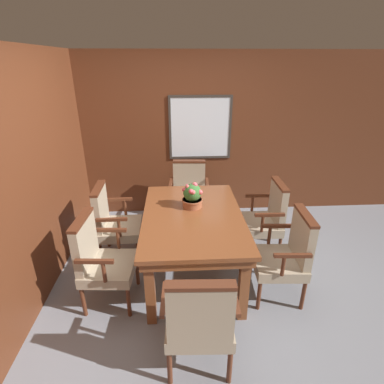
{
  "coord_description": "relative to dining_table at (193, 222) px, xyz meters",
  "views": [
    {
      "loc": [
        -0.19,
        -2.57,
        2.3
      ],
      "look_at": [
        -0.02,
        0.44,
        0.97
      ],
      "focal_mm": 28.0,
      "sensor_mm": 36.0,
      "label": 1
    }
  ],
  "objects": [
    {
      "name": "chair_head_far",
      "position": [
        0.02,
        1.2,
        -0.16
      ],
      "size": [
        0.59,
        0.53,
        0.96
      ],
      "rotation": [
        0.0,
        0.0,
        -0.06
      ],
      "color": "#562B19",
      "rests_on": "ground_plane"
    },
    {
      "name": "chair_left_near",
      "position": [
        -0.94,
        -0.37,
        -0.16
      ],
      "size": [
        0.54,
        0.59,
        0.96
      ],
      "rotation": [
        0.0,
        0.0,
        1.5
      ],
      "color": "#562B19",
      "rests_on": "ground_plane"
    },
    {
      "name": "wall_back",
      "position": [
        0.02,
        1.66,
        0.55
      ],
      "size": [
        7.2,
        0.08,
        2.45
      ],
      "color": "#5B2D19",
      "rests_on": "ground_plane"
    },
    {
      "name": "ground_plane",
      "position": [
        0.02,
        -0.29,
        -0.67
      ],
      "size": [
        14.0,
        14.0,
        0.0
      ],
      "primitive_type": "plane",
      "color": "gray"
    },
    {
      "name": "chair_left_far",
      "position": [
        -0.95,
        0.38,
        -0.16
      ],
      "size": [
        0.51,
        0.58,
        0.96
      ],
      "rotation": [
        0.0,
        0.0,
        1.59
      ],
      "color": "#562B19",
      "rests_on": "ground_plane"
    },
    {
      "name": "potted_plant",
      "position": [
        0.01,
        0.18,
        0.24
      ],
      "size": [
        0.23,
        0.23,
        0.3
      ],
      "color": "#9E5638",
      "rests_on": "dining_table"
    },
    {
      "name": "dining_table",
      "position": [
        0.0,
        0.0,
        0.0
      ],
      "size": [
        1.08,
        1.62,
        0.77
      ],
      "color": "brown",
      "rests_on": "ground_plane"
    },
    {
      "name": "chair_head_near",
      "position": [
        -0.02,
        -1.19,
        -0.16
      ],
      "size": [
        0.58,
        0.52,
        0.96
      ],
      "rotation": [
        0.0,
        0.0,
        3.1
      ],
      "color": "#562B19",
      "rests_on": "ground_plane"
    },
    {
      "name": "chair_right_far",
      "position": [
        0.95,
        0.39,
        -0.16
      ],
      "size": [
        0.52,
        0.58,
        0.96
      ],
      "rotation": [
        0.0,
        0.0,
        -1.6
      ],
      "color": "#562B19",
      "rests_on": "ground_plane"
    },
    {
      "name": "wall_left",
      "position": [
        -1.59,
        -0.29,
        0.55
      ],
      "size": [
        0.06,
        7.2,
        2.45
      ],
      "color": "#5B2D19",
      "rests_on": "ground_plane"
    },
    {
      "name": "chair_right_near",
      "position": [
        0.93,
        -0.4,
        -0.16
      ],
      "size": [
        0.53,
        0.59,
        0.96
      ],
      "rotation": [
        0.0,
        0.0,
        -1.63
      ],
      "color": "#562B19",
      "rests_on": "ground_plane"
    }
  ]
}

